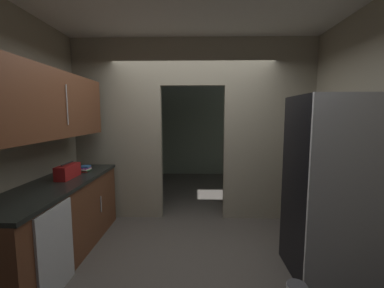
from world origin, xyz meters
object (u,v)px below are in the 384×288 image
at_px(book_stack, 85,169).
at_px(refrigerator, 335,188).
at_px(dishwasher, 56,251).
at_px(boombox, 68,171).

bearing_deg(book_stack, refrigerator, -15.38).
relative_size(refrigerator, dishwasher, 2.22).
height_order(refrigerator, dishwasher, refrigerator).
distance_m(dishwasher, book_stack, 1.31).
xyz_separation_m(dishwasher, book_stack, (-0.24, 1.18, 0.52)).
distance_m(refrigerator, dishwasher, 2.79).
bearing_deg(refrigerator, boombox, 171.43).
relative_size(dishwasher, book_stack, 5.08).
xyz_separation_m(boombox, book_stack, (0.05, 0.36, -0.04)).
bearing_deg(refrigerator, dishwasher, -172.39).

